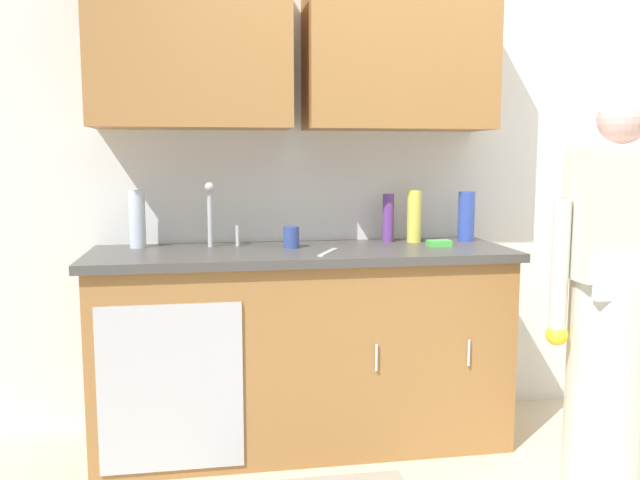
% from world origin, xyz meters
% --- Properties ---
extents(kitchen_wall_with_uppers, '(4.80, 0.44, 2.70)m').
position_xyz_m(kitchen_wall_with_uppers, '(-0.14, 0.99, 1.48)').
color(kitchen_wall_with_uppers, silver).
rests_on(kitchen_wall_with_uppers, ground).
extents(counter_cabinet, '(1.90, 0.62, 0.90)m').
position_xyz_m(counter_cabinet, '(-0.55, 0.70, 0.45)').
color(counter_cabinet, '#9E6B38').
rests_on(counter_cabinet, ground).
extents(countertop, '(1.96, 0.66, 0.04)m').
position_xyz_m(countertop, '(-0.55, 0.70, 0.92)').
color(countertop, '#474442').
rests_on(countertop, counter_cabinet).
extents(sink, '(0.50, 0.36, 0.35)m').
position_xyz_m(sink, '(-0.93, 0.71, 0.93)').
color(sink, '#B7BABF').
rests_on(sink, counter_cabinet).
extents(person_at_sink, '(0.55, 0.34, 1.62)m').
position_xyz_m(person_at_sink, '(0.64, 0.06, 0.69)').
color(person_at_sink, white).
rests_on(person_at_sink, ground).
extents(bottle_soap, '(0.08, 0.08, 0.27)m').
position_xyz_m(bottle_soap, '(-1.31, 0.87, 1.08)').
color(bottle_soap, silver).
rests_on(bottle_soap, countertop).
extents(bottle_water_short, '(0.06, 0.06, 0.24)m').
position_xyz_m(bottle_water_short, '(-0.08, 0.89, 1.06)').
color(bottle_water_short, '#66388C').
rests_on(bottle_water_short, countertop).
extents(bottle_water_tall, '(0.07, 0.07, 0.26)m').
position_xyz_m(bottle_water_tall, '(0.04, 0.85, 1.07)').
color(bottle_water_tall, '#D8D14C').
rests_on(bottle_water_tall, countertop).
extents(bottle_cleaner_spray, '(0.08, 0.08, 0.25)m').
position_xyz_m(bottle_cleaner_spray, '(0.32, 0.86, 1.07)').
color(bottle_cleaner_spray, '#334CB2').
rests_on(bottle_cleaner_spray, countertop).
extents(cup_by_sink, '(0.08, 0.08, 0.10)m').
position_xyz_m(cup_by_sink, '(-0.59, 0.75, 0.99)').
color(cup_by_sink, '#33478C').
rests_on(cup_by_sink, countertop).
extents(knife_on_counter, '(0.13, 0.22, 0.01)m').
position_xyz_m(knife_on_counter, '(-0.45, 0.56, 0.94)').
color(knife_on_counter, silver).
rests_on(knife_on_counter, countertop).
extents(sponge, '(0.11, 0.07, 0.03)m').
position_xyz_m(sponge, '(0.11, 0.68, 0.96)').
color(sponge, '#4CBF4C').
rests_on(sponge, countertop).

